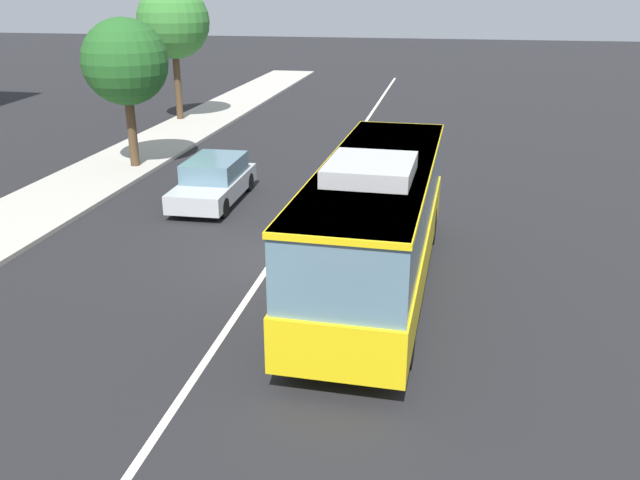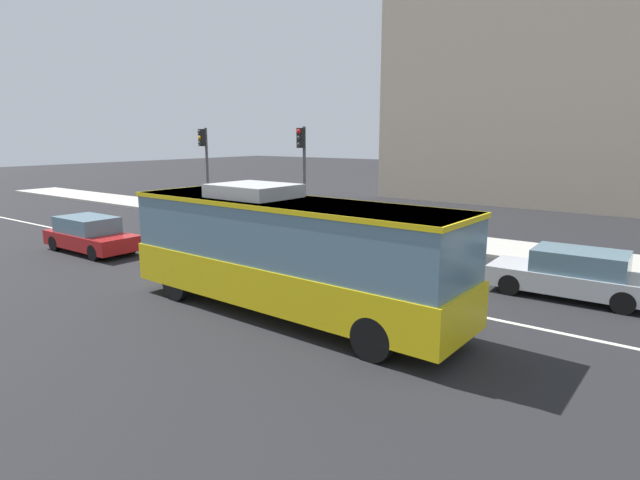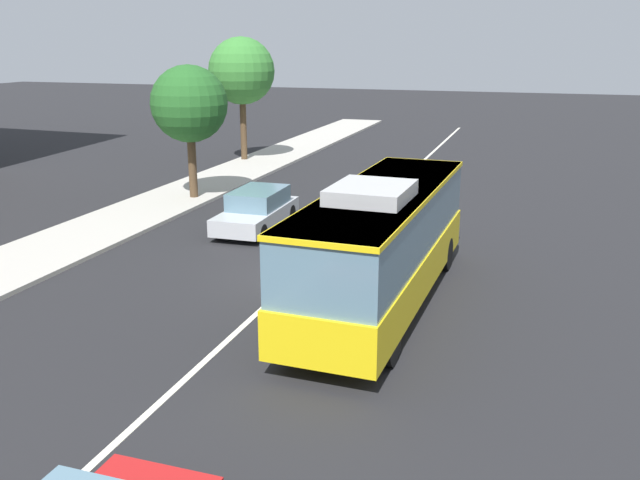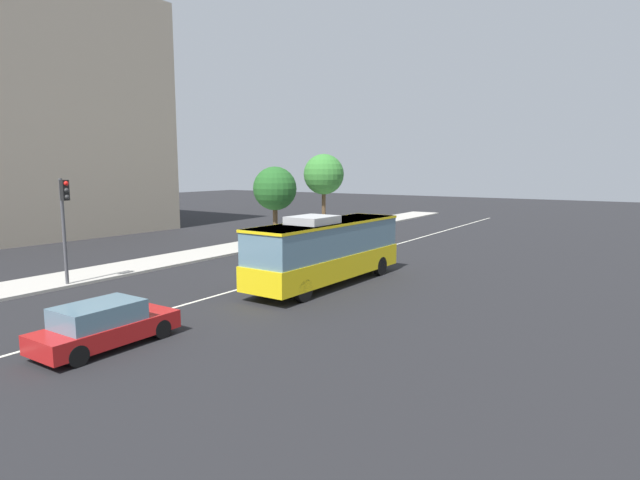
% 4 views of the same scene
% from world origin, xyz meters
% --- Properties ---
extents(ground_plane, '(160.00, 160.00, 0.00)m').
position_xyz_m(ground_plane, '(0.00, 0.00, 0.00)').
color(ground_plane, black).
extents(sidewalk_kerb, '(80.00, 3.48, 0.14)m').
position_xyz_m(sidewalk_kerb, '(0.00, 8.66, 0.07)').
color(sidewalk_kerb, '#B2ADA3').
rests_on(sidewalk_kerb, ground_plane).
extents(lane_centre_line, '(76.00, 0.16, 0.01)m').
position_xyz_m(lane_centre_line, '(0.00, 0.00, 0.01)').
color(lane_centre_line, silver).
rests_on(lane_centre_line, ground_plane).
extents(transit_bus, '(10.07, 2.80, 3.46)m').
position_xyz_m(transit_bus, '(-1.30, -2.86, 1.81)').
color(transit_bus, yellow).
rests_on(transit_bus, ground_plane).
extents(sedan_silver, '(4.54, 1.89, 1.46)m').
position_xyz_m(sedan_silver, '(4.62, 3.28, 0.72)').
color(sedan_silver, '#B7BABF').
rests_on(sedan_silver, ground_plane).
extents(street_tree_kerbside_left, '(3.74, 3.74, 7.00)m').
position_xyz_m(street_tree_kerbside_left, '(17.97, 9.89, 5.11)').
color(street_tree_kerbside_left, '#4C3823').
rests_on(street_tree_kerbside_left, ground_plane).
extents(street_tree_kerbside_centre, '(3.27, 3.27, 5.82)m').
position_xyz_m(street_tree_kerbside_centre, '(8.16, 7.85, 4.15)').
color(street_tree_kerbside_centre, '#4C3823').
rests_on(street_tree_kerbside_centre, ground_plane).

